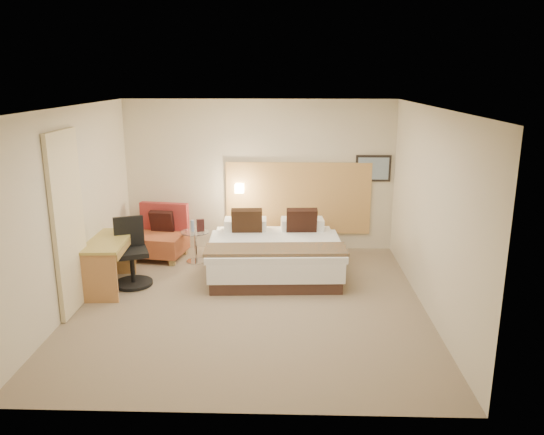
{
  "coord_description": "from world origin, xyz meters",
  "views": [
    {
      "loc": [
        0.52,
        -6.84,
        3.09
      ],
      "look_at": [
        0.28,
        0.66,
        1.07
      ],
      "focal_mm": 35.0,
      "sensor_mm": 36.0,
      "label": 1
    }
  ],
  "objects_px": {
    "bed": "(275,252)",
    "lounge_chair": "(160,237)",
    "side_table": "(196,245)",
    "desk": "(110,250)",
    "desk_chair": "(132,258)"
  },
  "relations": [
    {
      "from": "side_table",
      "to": "desk",
      "type": "bearing_deg",
      "value": -132.34
    },
    {
      "from": "side_table",
      "to": "desk",
      "type": "xyz_separation_m",
      "value": [
        -1.06,
        -1.17,
        0.29
      ]
    },
    {
      "from": "bed",
      "to": "lounge_chair",
      "type": "distance_m",
      "value": 2.12
    },
    {
      "from": "desk",
      "to": "desk_chair",
      "type": "relative_size",
      "value": 1.22
    },
    {
      "from": "lounge_chair",
      "to": "desk_chair",
      "type": "bearing_deg",
      "value": -96.18
    },
    {
      "from": "lounge_chair",
      "to": "side_table",
      "type": "bearing_deg",
      "value": -18.83
    },
    {
      "from": "bed",
      "to": "lounge_chair",
      "type": "relative_size",
      "value": 2.2
    },
    {
      "from": "bed",
      "to": "side_table",
      "type": "height_order",
      "value": "bed"
    },
    {
      "from": "lounge_chair",
      "to": "desk_chair",
      "type": "height_order",
      "value": "desk_chair"
    },
    {
      "from": "bed",
      "to": "desk",
      "type": "distance_m",
      "value": 2.55
    },
    {
      "from": "bed",
      "to": "side_table",
      "type": "xyz_separation_m",
      "value": [
        -1.36,
        0.43,
        -0.03
      ]
    },
    {
      "from": "lounge_chair",
      "to": "side_table",
      "type": "xyz_separation_m",
      "value": [
        0.66,
        -0.22,
        -0.07
      ]
    },
    {
      "from": "desk",
      "to": "side_table",
      "type": "bearing_deg",
      "value": 47.66
    },
    {
      "from": "lounge_chair",
      "to": "side_table",
      "type": "height_order",
      "value": "lounge_chair"
    },
    {
      "from": "desk_chair",
      "to": "side_table",
      "type": "bearing_deg",
      "value": 52.32
    }
  ]
}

